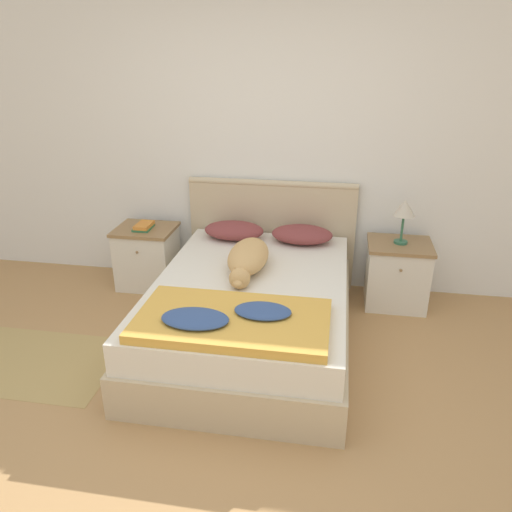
% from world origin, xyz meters
% --- Properties ---
extents(ground_plane, '(16.00, 16.00, 0.00)m').
position_xyz_m(ground_plane, '(0.00, 0.00, 0.00)').
color(ground_plane, tan).
extents(wall_back, '(9.00, 0.06, 2.55)m').
position_xyz_m(wall_back, '(0.00, 2.13, 1.27)').
color(wall_back, white).
rests_on(wall_back, ground_plane).
extents(bed, '(1.40, 2.00, 0.51)m').
position_xyz_m(bed, '(0.07, 1.04, 0.25)').
color(bed, '#C6B28E').
rests_on(bed, ground_plane).
extents(headboard, '(1.48, 0.06, 0.97)m').
position_xyz_m(headboard, '(0.07, 2.06, 0.51)').
color(headboard, '#C6B28E').
rests_on(headboard, ground_plane).
extents(nightstand_left, '(0.52, 0.45, 0.55)m').
position_xyz_m(nightstand_left, '(-1.03, 1.82, 0.28)').
color(nightstand_left, silver).
rests_on(nightstand_left, ground_plane).
extents(nightstand_right, '(0.52, 0.45, 0.55)m').
position_xyz_m(nightstand_right, '(1.17, 1.82, 0.28)').
color(nightstand_right, silver).
rests_on(nightstand_right, ground_plane).
extents(pillow_left, '(0.51, 0.32, 0.15)m').
position_xyz_m(pillow_left, '(-0.22, 1.82, 0.58)').
color(pillow_left, brown).
rests_on(pillow_left, bed).
extents(pillow_right, '(0.51, 0.32, 0.15)m').
position_xyz_m(pillow_right, '(0.36, 1.82, 0.58)').
color(pillow_right, brown).
rests_on(pillow_right, bed).
extents(quilt, '(1.15, 0.64, 0.10)m').
position_xyz_m(quilt, '(0.06, 0.40, 0.54)').
color(quilt, gold).
rests_on(quilt, bed).
extents(dog, '(0.29, 0.81, 0.20)m').
position_xyz_m(dog, '(0.02, 1.20, 0.60)').
color(dog, tan).
rests_on(dog, bed).
extents(book_stack, '(0.15, 0.21, 0.05)m').
position_xyz_m(book_stack, '(-1.03, 1.79, 0.58)').
color(book_stack, '#337547').
rests_on(book_stack, nightstand_left).
extents(table_lamp, '(0.17, 0.17, 0.37)m').
position_xyz_m(table_lamp, '(1.17, 1.82, 0.84)').
color(table_lamp, '#336B4C').
rests_on(table_lamp, nightstand_right).
extents(rug, '(1.18, 0.78, 0.00)m').
position_xyz_m(rug, '(-1.39, 0.50, 0.00)').
color(rug, tan).
rests_on(rug, ground_plane).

